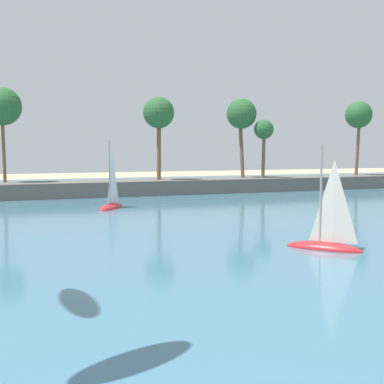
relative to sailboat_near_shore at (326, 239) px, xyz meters
name	(u,v)px	position (x,y,z in m)	size (l,w,h in m)	color
sea	(36,205)	(-12.16, 31.30, -0.59)	(220.00, 95.34, 0.06)	teal
palm_headland	(63,174)	(-8.16, 39.14, 2.11)	(110.22, 6.67, 12.59)	#605B54
sailboat_near_shore	(326,239)	(0.00, 0.00, 0.00)	(3.58, 4.16, 6.16)	red
sailboat_toward_headland	(111,202)	(-5.95, 24.95, 0.05)	(3.83, 4.62, 6.76)	red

